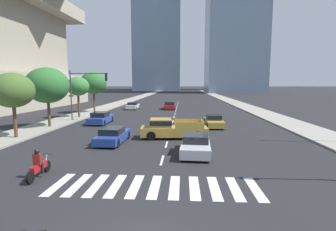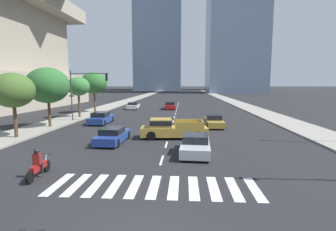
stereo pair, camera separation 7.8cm
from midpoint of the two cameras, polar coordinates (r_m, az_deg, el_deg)
The scene contains 17 objects.
sidewalk_east at distance 38.48m, azimuth 22.14°, elevation -0.16°, with size 4.00×260.00×0.15m, color gray.
sidewalk_west at distance 39.40m, azimuth -18.89°, elevation 0.14°, with size 4.00×260.00×0.15m, color gray.
crosswalk_near at distance 12.03m, azimuth -3.17°, elevation -15.61°, with size 9.45×2.69×0.01m.
lane_divider_center at distance 39.31m, azimuth 1.52°, elevation 0.41°, with size 0.14×50.00×0.01m.
motorcycle_third at distance 14.41m, azimuth -27.18°, elevation -10.08°, with size 0.70×2.25×1.49m.
pickup_truck at distance 21.74m, azimuth 0.52°, elevation -2.99°, with size 5.76×2.35×1.67m.
sedan_gold_0 at distance 28.04m, azimuth 10.16°, elevation -1.26°, with size 1.83×4.65×1.27m.
sedan_blue_1 at distance 30.71m, azimuth -14.94°, elevation -0.58°, with size 1.91×4.63×1.37m.
sedan_white_2 at distance 46.90m, azimuth -7.95°, elevation 2.17°, with size 1.82×4.52×1.27m.
sedan_blue_3 at distance 20.61m, azimuth -12.35°, elevation -4.42°, with size 1.95×4.55×1.23m.
sedan_red_4 at distance 46.32m, azimuth 0.25°, elevation 2.21°, with size 2.27×4.89×1.33m.
sedan_silver_5 at distance 17.14m, azimuth 6.12°, elevation -6.60°, with size 2.12×4.35×1.27m.
traffic_signal_far at distance 32.60m, azimuth -18.33°, elevation 6.30°, with size 4.99×0.28×6.11m.
street_tree_nearest at distance 24.73m, azimuth -31.61°, elevation 4.82°, with size 3.41×3.41×5.40m.
street_tree_second at distance 29.35m, azimuth -25.55°, elevation 6.12°, with size 4.36×4.36×6.17m.
street_tree_third at distance 36.25m, azimuth -19.66°, elevation 6.16°, with size 2.97×2.97×5.39m.
street_tree_fourth at distance 41.85m, azimuth -16.45°, elevation 7.03°, with size 4.04×4.04×6.32m.
Camera 1 is at (1.27, -6.16, 4.67)m, focal length 27.12 mm.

